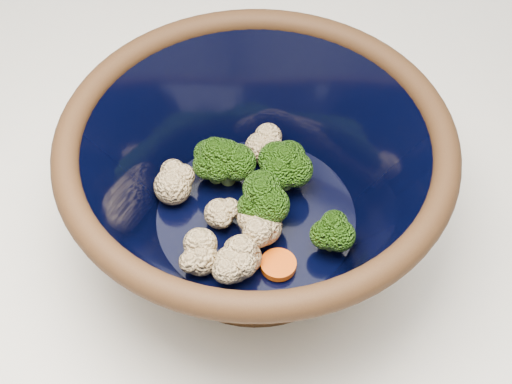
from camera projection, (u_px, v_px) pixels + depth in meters
counter at (263, 334)px, 1.08m from camera, size 1.20×1.20×0.90m
mixing_bowl at (256, 182)px, 0.58m from camera, size 0.34×0.34×0.14m
vegetable_pile at (248, 191)px, 0.60m from camera, size 0.17×0.16×0.05m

